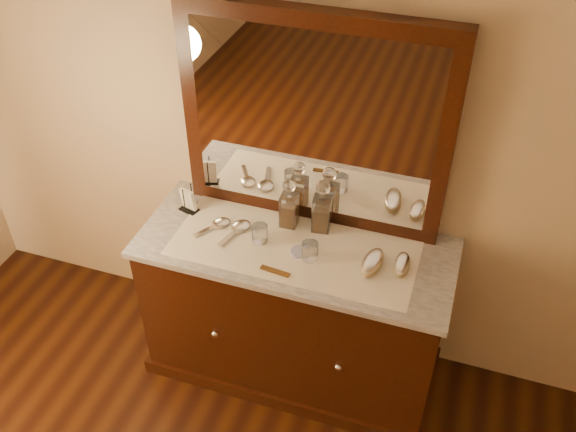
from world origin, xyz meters
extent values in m
plane|color=tan|center=(0.00, 2.25, 1.40)|extent=(4.50, 4.50, 0.00)
cube|color=black|center=(0.00, 1.96, 0.41)|extent=(1.40, 0.55, 0.82)
cube|color=black|center=(0.00, 1.96, 0.04)|extent=(1.46, 0.59, 0.08)
sphere|color=silver|center=(-0.30, 1.67, 0.45)|extent=(0.04, 0.04, 0.04)
sphere|color=silver|center=(0.30, 1.67, 0.45)|extent=(0.04, 0.04, 0.04)
cube|color=silver|center=(0.00, 1.96, 0.83)|extent=(1.44, 0.59, 0.03)
cube|color=black|center=(0.00, 2.20, 1.35)|extent=(1.20, 0.08, 1.00)
cube|color=white|center=(0.00, 2.17, 1.35)|extent=(1.06, 0.01, 0.86)
cube|color=white|center=(0.00, 1.94, 0.85)|extent=(1.10, 0.45, 0.00)
cylinder|color=white|center=(0.03, 1.91, 0.86)|extent=(0.09, 0.09, 0.01)
cube|color=brown|center=(-0.03, 1.76, 0.86)|extent=(0.14, 0.04, 0.01)
cube|color=black|center=(-0.57, 2.04, 0.85)|extent=(0.11, 0.08, 0.01)
cylinder|color=black|center=(-0.57, 2.01, 0.92)|extent=(0.01, 0.01, 0.14)
cylinder|color=black|center=(-0.56, 2.07, 0.92)|extent=(0.01, 0.01, 0.14)
cube|color=white|center=(-0.57, 2.04, 0.92)|extent=(0.08, 0.05, 0.11)
cube|color=#965415|center=(-0.07, 2.09, 0.91)|extent=(0.07, 0.07, 0.11)
cube|color=white|center=(-0.07, 2.09, 0.94)|extent=(0.08, 0.08, 0.16)
cylinder|color=white|center=(-0.07, 2.09, 1.03)|extent=(0.03, 0.03, 0.03)
sphere|color=white|center=(-0.07, 2.09, 1.08)|extent=(0.07, 0.07, 0.06)
cube|color=#965415|center=(0.08, 2.11, 0.91)|extent=(0.07, 0.07, 0.12)
cube|color=white|center=(0.08, 2.11, 0.94)|extent=(0.09, 0.09, 0.17)
cylinder|color=white|center=(0.08, 2.11, 1.04)|extent=(0.04, 0.04, 0.03)
sphere|color=white|center=(0.08, 2.11, 1.09)|extent=(0.07, 0.07, 0.07)
ellipsoid|color=#9E8B61|center=(0.36, 1.93, 0.87)|extent=(0.10, 0.19, 0.03)
ellipsoid|color=silver|center=(0.36, 1.93, 0.89)|extent=(0.10, 0.19, 0.03)
ellipsoid|color=#9E8B61|center=(0.48, 1.96, 0.87)|extent=(0.07, 0.15, 0.02)
ellipsoid|color=silver|center=(0.48, 1.96, 0.88)|extent=(0.07, 0.15, 0.02)
ellipsoid|color=silver|center=(-0.38, 1.98, 0.86)|extent=(0.12, 0.12, 0.02)
cube|color=silver|center=(-0.42, 1.91, 0.86)|extent=(0.08, 0.12, 0.01)
ellipsoid|color=silver|center=(-0.28, 1.99, 0.86)|extent=(0.11, 0.12, 0.02)
cube|color=silver|center=(-0.30, 1.90, 0.86)|extent=(0.06, 0.14, 0.01)
cylinder|color=white|center=(0.09, 1.90, 0.90)|extent=(0.07, 0.07, 0.08)
cylinder|color=white|center=(-0.16, 1.93, 0.90)|extent=(0.07, 0.07, 0.08)
camera|label=1|loc=(0.64, -0.05, 2.73)|focal=38.94mm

